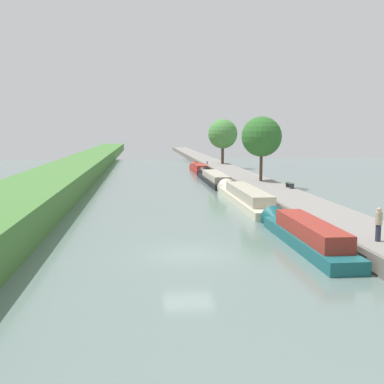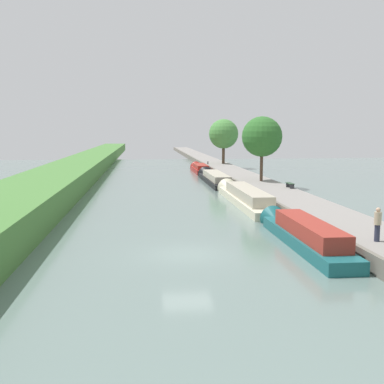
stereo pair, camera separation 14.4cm
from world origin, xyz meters
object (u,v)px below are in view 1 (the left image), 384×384
narrowboat_teal (303,233)px  narrowboat_black (213,178)px  park_bench (290,184)px  person_walking (379,224)px  mooring_bollard_far (207,163)px  narrowboat_cream (244,196)px  narrowboat_red (199,169)px

narrowboat_teal → narrowboat_black: narrowboat_teal is taller
park_bench → narrowboat_black: bearing=111.5°
narrowboat_black → person_walking: (2.79, -34.66, 1.20)m
narrowboat_black → park_bench: size_ratio=10.71×
narrowboat_black → park_bench: 14.24m
person_walking → narrowboat_teal: bearing=129.8°
person_walking → mooring_bollard_far: 53.71m
person_walking → narrowboat_black: bearing=94.6°
narrowboat_teal → narrowboat_black: size_ratio=0.75×
narrowboat_teal → person_walking: 4.25m
narrowboat_cream → park_bench: size_ratio=11.15×
narrowboat_cream → narrowboat_black: (-0.10, 16.64, -0.08)m
narrowboat_teal → park_bench: (5.06, 18.28, 0.58)m
narrowboat_teal → narrowboat_red: (-0.15, 46.10, -0.11)m
narrowboat_cream → mooring_bollard_far: 35.73m
person_walking → park_bench: person_walking is taller
person_walking → narrowboat_cream: bearing=98.5°
narrowboat_teal → narrowboat_cream: size_ratio=0.72×
narrowboat_teal → mooring_bollard_far: (1.71, 50.55, 0.45)m
mooring_bollard_far → park_bench: 32.44m
narrowboat_black → person_walking: person_walking is taller
narrowboat_red → park_bench: size_ratio=7.12×
narrowboat_cream → mooring_bollard_far: bearing=87.2°
narrowboat_cream → mooring_bollard_far: (1.77, 35.68, 0.47)m
person_walking → park_bench: bearing=83.5°
person_walking → mooring_bollard_far: (-0.91, 53.70, -0.65)m
narrowboat_cream → narrowboat_red: 31.24m
narrowboat_cream → mooring_bollard_far: narrowboat_cream is taller
narrowboat_cream → narrowboat_black: bearing=90.4°
narrowboat_cream → narrowboat_teal: bearing=-89.8°
narrowboat_cream → mooring_bollard_far: size_ratio=37.15×
narrowboat_teal → park_bench: narrowboat_teal is taller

